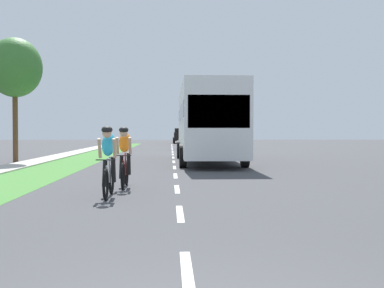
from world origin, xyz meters
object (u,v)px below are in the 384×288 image
at_px(pickup_blue, 192,139).
at_px(suv_black, 182,135).
at_px(cyclist_lead, 108,161).
at_px(sedan_maroon, 188,138).
at_px(bus_white, 207,120).
at_px(cyclist_trailing, 125,156).
at_px(street_tree_near, 15,68).

height_order(pickup_blue, suv_black, suv_black).
height_order(cyclist_lead, sedan_maroon, cyclist_lead).
height_order(bus_white, suv_black, bus_white).
distance_m(sedan_maroon, suv_black, 9.29).
bearing_deg(cyclist_trailing, cyclist_lead, -95.51).
bearing_deg(suv_black, bus_white, -89.46).
distance_m(pickup_blue, sedan_maroon, 10.70).
bearing_deg(sedan_maroon, cyclist_trailing, -94.56).
xyz_separation_m(sedan_maroon, suv_black, (-0.40, 9.28, 0.18)).
distance_m(bus_white, suv_black, 36.22).
height_order(sedan_maroon, street_tree_near, street_tree_near).
bearing_deg(street_tree_near, bus_white, 0.10).
bearing_deg(suv_black, sedan_maroon, -87.51).
xyz_separation_m(cyclist_lead, cyclist_trailing, (0.18, 1.91, 0.00)).
bearing_deg(cyclist_lead, cyclist_trailing, 84.49).
bearing_deg(bus_white, street_tree_near, -179.90).
xyz_separation_m(cyclist_lead, street_tree_near, (-5.88, 12.61, 3.59)).
distance_m(sedan_maroon, street_tree_near, 28.65).
relative_size(pickup_blue, street_tree_near, 0.88).
bearing_deg(sedan_maroon, bus_white, -90.13).
xyz_separation_m(cyclist_lead, pickup_blue, (3.16, 28.85, 0.02)).
distance_m(bus_white, street_tree_near, 9.32).
xyz_separation_m(pickup_blue, sedan_maroon, (0.03, 10.70, -0.06)).
bearing_deg(street_tree_near, cyclist_trailing, -60.48).
bearing_deg(pickup_blue, sedan_maroon, 89.85).
bearing_deg(bus_white, sedan_maroon, 89.87).
relative_size(cyclist_lead, pickup_blue, 0.34).
bearing_deg(cyclist_trailing, suv_black, 86.83).
xyz_separation_m(cyclist_lead, sedan_maroon, (3.18, 39.55, -0.04)).
distance_m(cyclist_trailing, suv_black, 46.99).
bearing_deg(cyclist_trailing, pickup_blue, 83.70).
bearing_deg(cyclist_lead, suv_black, 86.74).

